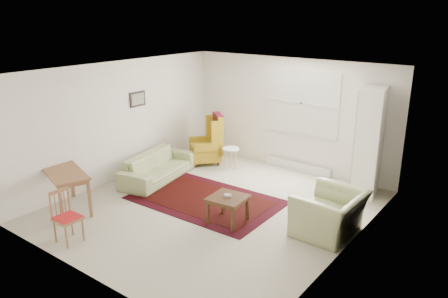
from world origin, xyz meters
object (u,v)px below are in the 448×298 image
Objects in this scene: desk at (67,191)px; desk_chair at (68,217)px; sofa at (158,162)px; coffee_table at (228,210)px; wingback_chair at (205,139)px; cabinet at (370,142)px; stool at (231,158)px; armchair at (330,209)px.

desk is 1.23m from desk_chair.
sofa reaches higher than coffee_table.
cabinet reaches higher than wingback_chair.
coffee_table is at bearing -38.14° from desk_chair.
desk_chair reaches higher than stool.
wingback_chair reaches higher than coffee_table.
wingback_chair reaches higher than sofa.
armchair is 2.17× the size of stool.
stool is (0.88, 1.44, -0.14)m from sofa.
wingback_chair is at bearing -177.07° from stool.
armchair is 1.31× the size of desk_chair.
stool is 0.24× the size of cabinet.
desk_chair is (-0.07, -4.18, 0.17)m from stool.
desk is at bearing -62.49° from armchair.
wingback_chair is 3.11m from coffee_table.
wingback_chair is at bearing -17.84° from sofa.
coffee_table is 1.16× the size of stool.
stool is 0.60× the size of desk_chair.
desk_chair is at bearing -132.69° from cabinet.
armchair is at bearing -25.99° from stool.
sofa is at bearing 163.14° from coffee_table.
sofa is 3.30× the size of coffee_table.
sofa reaches higher than stool.
armchair is 0.94× the size of desk.
coffee_table is (2.24, -2.13, -0.36)m from wingback_chair.
cabinet reaches higher than coffee_table.
coffee_table is 2.94m from desk.
coffee_table is 3.14m from cabinet.
cabinet is at bearing 10.07° from stool.
sofa is 2.85m from desk_chair.
armchair is at bearing -96.45° from cabinet.
desk_chair is at bearing -47.68° from armchair.
coffee_table is 0.70× the size of desk_chair.
desk is at bearing -57.08° from wingback_chair.
wingback_chair is at bearing 9.15° from desk_chair.
armchair is 1.69m from coffee_table.
coffee_table is at bearing -127.76° from cabinet.
stool is (-3.06, 1.49, -0.18)m from armchair.
sofa is 1.63× the size of wingback_chair.
wingback_chair is 2.36× the size of stool.
armchair is 3.41m from stool.
cabinet reaches higher than desk_chair.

